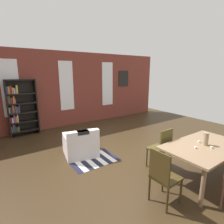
# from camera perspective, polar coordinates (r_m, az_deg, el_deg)

# --- Properties ---
(ground_plane) EXTENTS (10.67, 10.67, 0.00)m
(ground_plane) POSITION_cam_1_polar(r_m,az_deg,el_deg) (4.36, 5.52, -16.54)
(ground_plane) COLOR #382917
(back_wall_brick) EXTENTS (9.21, 0.12, 2.91)m
(back_wall_brick) POSITION_cam_1_polar(r_m,az_deg,el_deg) (7.25, -14.64, 7.05)
(back_wall_brick) COLOR brown
(back_wall_brick) RESTS_ON ground
(window_pane_0) EXTENTS (0.55, 0.02, 1.89)m
(window_pane_0) POSITION_cam_1_polar(r_m,az_deg,el_deg) (6.75, -29.98, 6.61)
(window_pane_0) COLOR white
(window_pane_1) EXTENTS (0.55, 0.02, 1.89)m
(window_pane_1) POSITION_cam_1_polar(r_m,az_deg,el_deg) (7.17, -14.51, 8.16)
(window_pane_1) COLOR white
(window_pane_2) EXTENTS (0.55, 0.02, 1.89)m
(window_pane_2) POSITION_cam_1_polar(r_m,az_deg,el_deg) (8.04, -1.48, 9.02)
(window_pane_2) COLOR white
(dining_table) EXTENTS (1.69, 1.01, 0.73)m
(dining_table) POSITION_cam_1_polar(r_m,az_deg,el_deg) (3.98, 27.71, -10.53)
(dining_table) COLOR #866A4E
(dining_table) RESTS_ON ground
(vase_on_table) EXTENTS (0.10, 0.10, 0.26)m
(vase_on_table) POSITION_cam_1_polar(r_m,az_deg,el_deg) (3.92, 28.08, -7.68)
(vase_on_table) COLOR #998466
(vase_on_table) RESTS_ON dining_table
(tealight_candle_0) EXTENTS (0.04, 0.04, 0.04)m
(tealight_candle_0) POSITION_cam_1_polar(r_m,az_deg,el_deg) (3.85, 29.54, -9.94)
(tealight_candle_0) COLOR silver
(tealight_candle_0) RESTS_ON dining_table
(tealight_candle_1) EXTENTS (0.04, 0.04, 0.04)m
(tealight_candle_1) POSITION_cam_1_polar(r_m,az_deg,el_deg) (3.71, 25.36, -10.34)
(tealight_candle_1) COLOR silver
(tealight_candle_1) RESTS_ON dining_table
(tealight_candle_2) EXTENTS (0.04, 0.04, 0.04)m
(tealight_candle_2) POSITION_cam_1_polar(r_m,az_deg,el_deg) (4.02, 26.29, -8.59)
(tealight_candle_2) COLOR silver
(tealight_candle_2) RESTS_ON dining_table
(dining_chair_head_left) EXTENTS (0.41, 0.41, 0.95)m
(dining_chair_head_left) POSITION_cam_1_polar(r_m,az_deg,el_deg) (3.11, 16.24, -19.14)
(dining_chair_head_left) COLOR #3B2E13
(dining_chair_head_left) RESTS_ON ground
(dining_chair_far_left) EXTENTS (0.41, 0.41, 0.95)m
(dining_chair_far_left) POSITION_cam_1_polar(r_m,az_deg,el_deg) (4.10, 15.74, -10.95)
(dining_chair_far_left) COLOR #4A401C
(dining_chair_far_left) RESTS_ON ground
(bookshelf_tall) EXTENTS (0.93, 0.30, 1.90)m
(bookshelf_tall) POSITION_cam_1_polar(r_m,az_deg,el_deg) (6.68, -27.57, 1.34)
(bookshelf_tall) COLOR black
(bookshelf_tall) RESTS_ON ground
(armchair_white) EXTENTS (0.94, 0.94, 0.75)m
(armchair_white) POSITION_cam_1_polar(r_m,az_deg,el_deg) (4.74, -10.08, -10.43)
(armchair_white) COLOR white
(armchair_white) RESTS_ON ground
(striped_rug) EXTENTS (1.15, 0.77, 0.01)m
(striped_rug) POSITION_cam_1_polar(r_m,az_deg,el_deg) (4.56, -5.91, -15.12)
(striped_rug) COLOR #1E1E33
(striped_rug) RESTS_ON ground
(framed_picture) EXTENTS (0.56, 0.03, 0.72)m
(framed_picture) POSITION_cam_1_polar(r_m,az_deg,el_deg) (8.56, 3.74, 10.77)
(framed_picture) COLOR black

